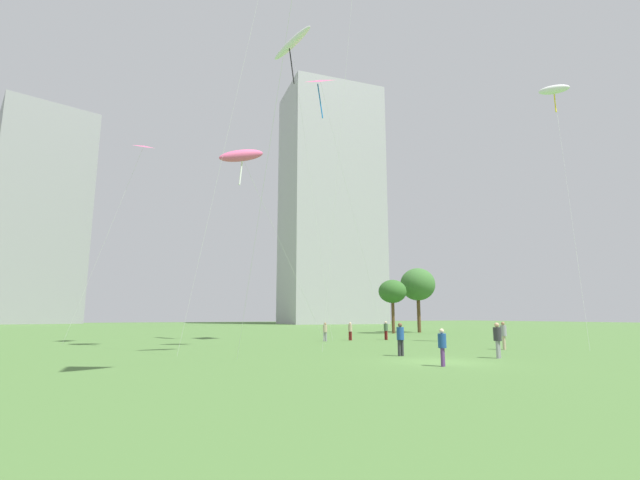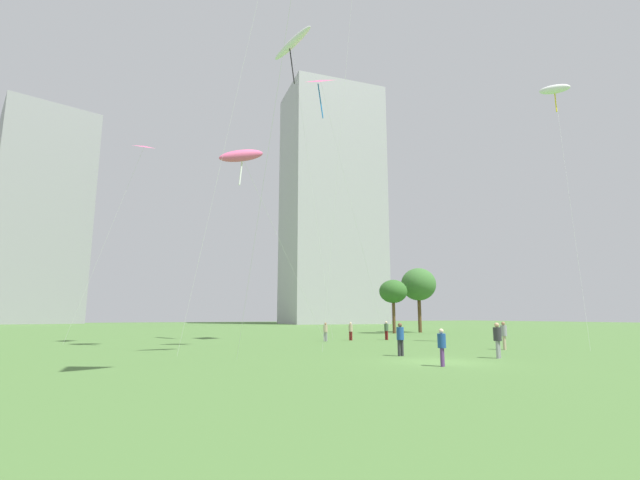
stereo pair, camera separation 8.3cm
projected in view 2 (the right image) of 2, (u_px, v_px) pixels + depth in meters
ground at (439, 362)px, 20.86m from camera, size 280.00×280.00×0.00m
person_standing_0 at (442, 344)px, 19.18m from camera, size 0.36×0.36×1.60m
person_standing_1 at (504, 333)px, 28.53m from camera, size 0.39×0.39×1.77m
person_standing_2 at (497, 338)px, 22.82m from camera, size 0.40×0.40×1.80m
person_standing_3 at (351, 330)px, 39.29m from camera, size 0.35×0.35×1.59m
person_standing_4 at (325, 330)px, 37.79m from camera, size 0.35×0.35×1.58m
person_standing_5 at (386, 329)px, 39.97m from camera, size 0.37×0.37×1.66m
person_standing_6 at (400, 337)px, 24.09m from camera, size 0.39×0.39×1.77m
kite_flying_1 at (144, 147)px, 36.05m from camera, size 5.25×2.73×16.14m
kite_flying_2 at (292, 44)px, 39.74m from camera, size 6.31×4.77×27.19m
kite_flying_3 at (321, 83)px, 39.72m from camera, size 11.58×7.31×23.84m
kite_flying_4 at (555, 90)px, 35.75m from camera, size 4.92×4.58×20.64m
kite_flying_7 at (241, 156)px, 26.84m from camera, size 10.36×6.77×12.43m
park_tree_0 at (393, 292)px, 55.32m from camera, size 3.47×3.47×6.60m
park_tree_1 at (418, 285)px, 58.57m from camera, size 4.55×4.55×8.39m
distant_highrise_0 at (331, 204)px, 126.04m from camera, size 27.82×22.24×66.90m
distant_highrise_1 at (41, 215)px, 126.21m from camera, size 27.55×25.20×60.79m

